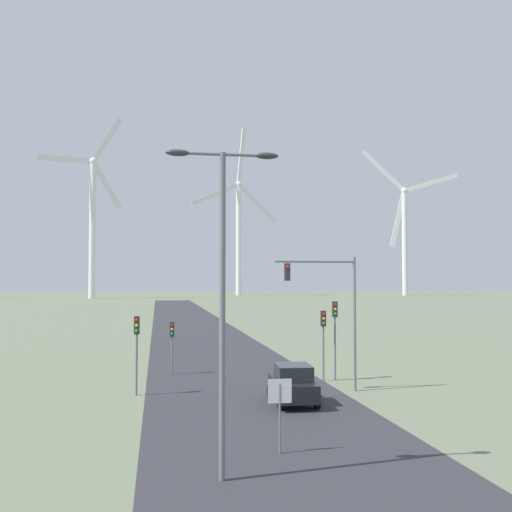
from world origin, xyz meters
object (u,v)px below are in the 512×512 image
object	(u,v)px
car_approaching	(293,384)
wind_turbine_center	(239,225)
traffic_light_mast_overhead	(329,297)
wind_turbine_right	(405,228)
traffic_light_post_mid_left	(172,336)
traffic_light_post_near_left	(137,337)
traffic_light_post_near_right	(335,323)
stop_sign_near	(280,401)
streetlamp	(222,271)
traffic_light_post_mid_right	(323,329)
wind_turbine_left	(93,214)

from	to	relation	value
car_approaching	wind_turbine_center	bearing A→B (deg)	82.98
traffic_light_mast_overhead	wind_turbine_right	xyz separation A→B (m)	(88.17, 194.27, 21.68)
traffic_light_post_mid_left	car_approaching	world-z (taller)	traffic_light_post_mid_left
traffic_light_post_near_left	wind_turbine_center	distance (m)	209.12
traffic_light_post_near_right	car_approaching	bearing A→B (deg)	-122.63
stop_sign_near	traffic_light_post_near_left	distance (m)	12.18
streetlamp	traffic_light_post_mid_left	size ratio (longest dim) A/B	2.98
car_approaching	wind_turbine_center	xyz separation A→B (m)	(25.63, 208.20, 27.20)
traffic_light_post_mid_right	wind_turbine_right	distance (m)	211.53
stop_sign_near	traffic_light_post_near_left	xyz separation A→B (m)	(-5.06, 11.02, 1.17)
traffic_light_post_mid_right	car_approaching	distance (m)	6.94
traffic_light_post_mid_left	streetlamp	bearing A→B (deg)	-87.25
traffic_light_mast_overhead	wind_turbine_center	distance (m)	208.14
stop_sign_near	traffic_light_post_mid_right	size ratio (longest dim) A/B	0.61
stop_sign_near	car_approaching	distance (m)	8.14
car_approaching	wind_turbine_right	distance (m)	218.34
car_approaching	wind_turbine_right	world-z (taller)	wind_turbine_right
wind_turbine_left	car_approaching	bearing A→B (deg)	-81.09
traffic_light_mast_overhead	wind_turbine_left	bearing A→B (deg)	99.88
stop_sign_near	wind_turbine_right	distance (m)	226.20
stop_sign_near	traffic_light_post_mid_left	xyz separation A→B (m)	(-3.14, 17.58, 0.63)
traffic_light_post_near_left	traffic_light_post_mid_right	distance (m)	10.74
wind_turbine_center	wind_turbine_right	xyz separation A→B (m)	(65.12, -11.28, -1.54)
car_approaching	wind_turbine_center	world-z (taller)	wind_turbine_center
traffic_light_mast_overhead	wind_turbine_left	distance (m)	176.78
car_approaching	traffic_light_post_near_left	bearing A→B (deg)	156.05
traffic_light_post_near_right	wind_turbine_left	world-z (taller)	wind_turbine_left
streetlamp	wind_turbine_center	size ratio (longest dim) A/B	0.14
wind_turbine_center	streetlamp	bearing A→B (deg)	-97.83
traffic_light_post_near_left	traffic_light_post_mid_left	distance (m)	6.85
traffic_light_post_mid_left	wind_turbine_center	xyz separation A→B (m)	(30.99, 198.41, 25.76)
car_approaching	wind_turbine_right	size ratio (longest dim) A/B	0.07
streetlamp	wind_turbine_right	xyz separation A→B (m)	(95.16, 207.08, 20.54)
wind_turbine_right	wind_turbine_left	bearing A→B (deg)	-169.66
traffic_light_post_mid_left	traffic_light_post_mid_right	xyz separation A→B (m)	(8.51, -3.94, 0.59)
traffic_light_post_near_left	traffic_light_mast_overhead	bearing A→B (deg)	-3.37
wind_turbine_left	wind_turbine_center	distance (m)	62.46
wind_turbine_left	streetlamp	bearing A→B (deg)	-82.91
traffic_light_mast_overhead	streetlamp	bearing A→B (deg)	-118.59
traffic_light_post_near_right	car_approaching	distance (m)	7.64
streetlamp	traffic_light_post_mid_right	world-z (taller)	streetlamp
traffic_light_post_mid_left	wind_turbine_center	size ratio (longest dim) A/B	0.05
traffic_light_post_mid_left	traffic_light_post_mid_right	world-z (taller)	traffic_light_post_mid_right
streetlamp	traffic_light_post_near_left	xyz separation A→B (m)	(-2.87, 13.39, -3.14)
traffic_light_post_near_left	wind_turbine_right	xyz separation A→B (m)	(98.03, 193.69, 23.67)
streetlamp	stop_sign_near	distance (m)	5.38
stop_sign_near	wind_turbine_right	xyz separation A→B (m)	(92.97, 204.71, 24.85)
stop_sign_near	traffic_light_post_near_left	world-z (taller)	traffic_light_post_near_left
stop_sign_near	traffic_light_post_mid_left	world-z (taller)	traffic_light_post_mid_left
traffic_light_post_near_left	car_approaching	bearing A→B (deg)	-23.95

